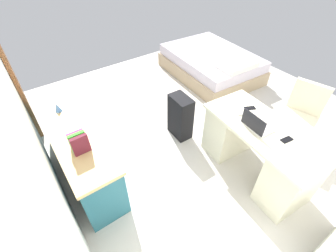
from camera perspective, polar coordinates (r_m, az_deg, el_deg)
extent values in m
plane|color=beige|center=(3.83, 7.04, 0.02)|extent=(5.36, 5.36, 0.00)
cube|color=silver|center=(2.32, -34.19, 5.31)|extent=(4.36, 0.10, 2.84)
cube|color=brown|center=(3.97, -34.25, 12.18)|extent=(0.88, 0.05, 2.04)
cube|color=beige|center=(2.86, 22.44, -0.79)|extent=(1.49, 0.78, 0.04)
cube|color=beige|center=(2.98, 27.43, -11.71)|extent=(0.45, 0.63, 0.72)
cube|color=beige|center=(3.32, 14.71, -0.69)|extent=(0.45, 0.63, 0.72)
cylinder|color=black|center=(3.92, 26.57, -3.58)|extent=(0.52, 0.52, 0.04)
cylinder|color=black|center=(3.80, 27.43, -1.54)|extent=(0.06, 0.06, 0.42)
cube|color=beige|center=(3.65, 28.64, 1.31)|extent=(0.56, 0.56, 0.08)
cube|color=beige|center=(3.68, 30.86, 5.91)|extent=(0.44, 0.17, 0.44)
cube|color=#235B6B|center=(3.14, -20.81, -5.94)|extent=(1.76, 0.44, 0.69)
cube|color=tan|center=(2.90, -22.52, -1.07)|extent=(1.80, 0.48, 0.04)
cube|color=#1E4E5B|center=(3.02, -13.59, -10.85)|extent=(0.67, 0.01, 0.24)
cube|color=#1E4E5B|center=(3.56, -18.97, -2.21)|extent=(0.67, 0.01, 0.24)
cube|color=tan|center=(5.16, 10.10, 13.59)|extent=(1.98, 1.51, 0.28)
cube|color=silver|center=(5.06, 10.43, 15.98)|extent=(1.92, 1.45, 0.20)
cube|color=white|center=(4.57, 16.17, 14.22)|extent=(0.52, 0.71, 0.10)
cube|color=black|center=(3.45, 3.00, 2.24)|extent=(0.37, 0.23, 0.67)
cube|color=silver|center=(2.84, 20.84, -0.02)|extent=(0.33, 0.25, 0.02)
cube|color=black|center=(2.70, 19.87, 0.84)|extent=(0.31, 0.04, 0.19)
ellipsoid|color=white|center=(2.95, 17.31, 2.97)|extent=(0.07, 0.10, 0.03)
cube|color=black|center=(2.80, 26.74, -2.96)|extent=(0.08, 0.14, 0.01)
cube|color=black|center=(3.08, 19.14, 4.11)|extent=(0.12, 0.15, 0.01)
cube|color=#5A1B29|center=(2.50, -20.33, -4.31)|extent=(0.04, 0.17, 0.22)
cube|color=#4CBA76|center=(2.54, -20.56, -4.00)|extent=(0.03, 0.17, 0.19)
cube|color=green|center=(2.56, -20.87, -3.40)|extent=(0.04, 0.17, 0.20)
cube|color=#BD346F|center=(2.59, -21.15, -2.93)|extent=(0.03, 0.17, 0.19)
cone|color=#4C7FBF|center=(3.19, -25.12, 4.06)|extent=(0.08, 0.08, 0.11)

